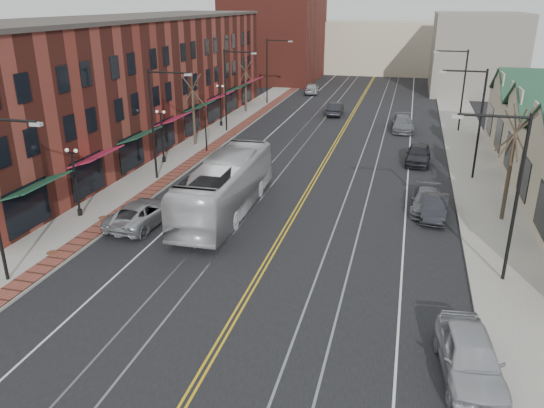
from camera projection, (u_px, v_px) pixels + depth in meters
The scene contains 31 objects.
ground at pixel (236, 315), 22.77m from camera, with size 160.00×160.00×0.00m, color black.
sidewalk_left at pixel (173, 163), 43.61m from camera, with size 4.00×120.00×0.15m, color gray.
sidewalk_right at pixel (482, 188), 37.99m from camera, with size 4.00×120.00×0.15m, color gray.
building_left at pixel (132, 82), 49.61m from camera, with size 10.00×50.00×11.00m, color maroon.
backdrop_left at pixel (275, 36), 87.19m from camera, with size 14.00×18.00×14.00m, color maroon.
backdrop_mid at pixel (379, 47), 97.89m from camera, with size 22.00×14.00×9.00m, color #B4AB8B.
backdrop_right at pixel (476, 53), 75.97m from camera, with size 12.00×16.00×11.00m, color slate.
streetlight_l_1 at pixel (157, 114), 37.99m from camera, with size 3.33×0.25×8.00m.
streetlight_l_2 at pixel (229, 82), 52.44m from camera, with size 3.33×0.25×8.00m.
streetlight_l_3 at pixel (270, 64), 66.88m from camera, with size 3.33×0.25×8.00m.
streetlight_r_0 at pixel (509, 182), 23.79m from camera, with size 3.33×0.25×8.00m.
streetlight_r_1 at pixel (475, 113), 38.24m from camera, with size 3.33×0.25×8.00m.
streetlight_r_2 at pixel (459, 82), 52.68m from camera, with size 3.33×0.25×8.00m.
lamppost_l_1 at pixel (76, 184), 32.19m from camera, with size 0.84×0.28×4.27m.
lamppost_l_2 at pixel (162, 138), 43.03m from camera, with size 0.84×0.28×4.27m.
lamppost_l_3 at pixel (221, 106), 55.67m from camera, with size 0.84×0.28×4.27m.
tree_left_near at pixel (193, 108), 47.90m from camera, with size 1.78×1.37×6.48m.
tree_left_far at pixel (246, 85), 62.44m from camera, with size 1.66×1.28×6.02m.
tree_right_mid at pixel (511, 162), 31.13m from camera, with size 1.90×1.46×6.93m.
manhole_mid at pixel (52, 253), 28.04m from camera, with size 0.60×0.60×0.02m, color #592D19.
manhole_far at pixel (103, 217), 32.56m from camera, with size 0.60×0.60×0.02m, color #592D19.
traffic_signal at pixel (206, 127), 46.07m from camera, with size 0.18×0.15×3.80m.
transit_bus at pixel (225, 186), 33.16m from camera, with size 2.94×12.58×3.51m, color silver.
parked_suv at pixel (142, 213), 31.66m from camera, with size 2.51×5.45×1.51m, color #A1A4A8.
parked_car_a at pixel (470, 357), 18.74m from camera, with size 2.01×5.01×1.71m, color #ABACB2.
parked_car_b at pixel (435, 207), 32.69m from camera, with size 1.46×4.19×1.38m, color black.
parked_car_c at pixel (427, 201), 33.85m from camera, with size 1.86×4.57×1.33m, color #58595F.
parked_car_d at pixel (418, 154), 43.54m from camera, with size 1.90×4.72×1.61m, color #222228.
distant_car_left at pixel (335, 109), 61.86m from camera, with size 1.59×4.55×1.50m, color black.
distant_car_right at pixel (403, 123), 54.49m from camera, with size 2.13×5.25×1.52m, color slate.
distant_car_far at pixel (312, 88), 75.88m from camera, with size 1.87×4.65×1.59m, color #A6A8AD.
Camera 1 is at (6.40, -18.50, 12.67)m, focal length 35.00 mm.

